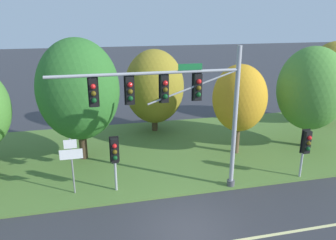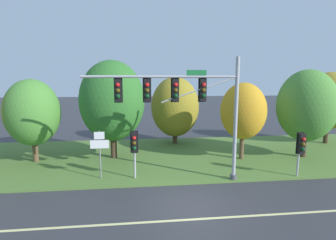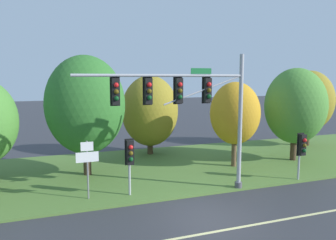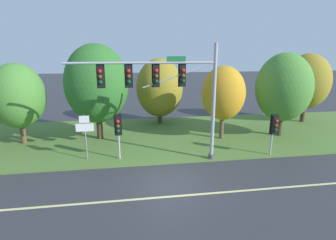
{
  "view_description": "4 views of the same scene",
  "coord_description": "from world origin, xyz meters",
  "px_view_note": "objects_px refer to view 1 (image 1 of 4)",
  "views": [
    {
      "loc": [
        -3.47,
        -11.13,
        8.59
      ],
      "look_at": [
        0.06,
        3.88,
        3.55
      ],
      "focal_mm": 35.0,
      "sensor_mm": 36.0,
      "label": 1
    },
    {
      "loc": [
        -2.4,
        -11.49,
        5.99
      ],
      "look_at": [
        -0.56,
        4.57,
        3.45
      ],
      "focal_mm": 28.0,
      "sensor_mm": 36.0,
      "label": 2
    },
    {
      "loc": [
        -6.29,
        -12.02,
        6.0
      ],
      "look_at": [
        -0.3,
        4.5,
        3.73
      ],
      "focal_mm": 35.0,
      "sensor_mm": 36.0,
      "label": 3
    },
    {
      "loc": [
        -1.95,
        -12.24,
        6.66
      ],
      "look_at": [
        0.44,
        3.5,
        2.56
      ],
      "focal_mm": 28.0,
      "sensor_mm": 36.0,
      "label": 4
    }
  ],
  "objects_px": {
    "pedestrian_signal_further_along": "(306,144)",
    "tree_behind_signpost": "(78,90)",
    "tree_mid_verge": "(154,87)",
    "traffic_signal_mast": "(177,100)",
    "tree_right_far": "(311,89)",
    "tree_tall_centre": "(240,98)",
    "pedestrian_signal_near_kerb": "(115,153)",
    "route_sign_post": "(72,158)",
    "tree_furthest_back": "(334,75)"
  },
  "relations": [
    {
      "from": "pedestrian_signal_further_along",
      "to": "tree_behind_signpost",
      "type": "distance_m",
      "value": 12.9
    },
    {
      "from": "pedestrian_signal_further_along",
      "to": "tree_mid_verge",
      "type": "bearing_deg",
      "value": 123.92
    },
    {
      "from": "traffic_signal_mast",
      "to": "tree_right_far",
      "type": "relative_size",
      "value": 1.32
    },
    {
      "from": "traffic_signal_mast",
      "to": "tree_tall_centre",
      "type": "bearing_deg",
      "value": 38.0
    },
    {
      "from": "traffic_signal_mast",
      "to": "pedestrian_signal_further_along",
      "type": "distance_m",
      "value": 7.51
    },
    {
      "from": "tree_behind_signpost",
      "to": "tree_right_far",
      "type": "distance_m",
      "value": 14.46
    },
    {
      "from": "pedestrian_signal_further_along",
      "to": "tree_right_far",
      "type": "bearing_deg",
      "value": 54.0
    },
    {
      "from": "pedestrian_signal_further_along",
      "to": "tree_mid_verge",
      "type": "height_order",
      "value": "tree_mid_verge"
    },
    {
      "from": "pedestrian_signal_near_kerb",
      "to": "pedestrian_signal_further_along",
      "type": "xyz_separation_m",
      "value": [
        9.87,
        -0.84,
        -0.12
      ]
    },
    {
      "from": "route_sign_post",
      "to": "tree_mid_verge",
      "type": "height_order",
      "value": "tree_mid_verge"
    },
    {
      "from": "pedestrian_signal_further_along",
      "to": "tree_right_far",
      "type": "relative_size",
      "value": 0.42
    },
    {
      "from": "pedestrian_signal_further_along",
      "to": "traffic_signal_mast",
      "type": "bearing_deg",
      "value": 179.06
    },
    {
      "from": "tree_right_far",
      "to": "pedestrian_signal_further_along",
      "type": "bearing_deg",
      "value": -126.0
    },
    {
      "from": "pedestrian_signal_near_kerb",
      "to": "route_sign_post",
      "type": "relative_size",
      "value": 1.01
    },
    {
      "from": "pedestrian_signal_near_kerb",
      "to": "tree_furthest_back",
      "type": "xyz_separation_m",
      "value": [
        17.51,
        6.91,
        1.83
      ]
    },
    {
      "from": "tree_mid_verge",
      "to": "tree_tall_centre",
      "type": "height_order",
      "value": "tree_mid_verge"
    },
    {
      "from": "pedestrian_signal_further_along",
      "to": "tree_tall_centre",
      "type": "relative_size",
      "value": 0.49
    },
    {
      "from": "tree_mid_verge",
      "to": "tree_right_far",
      "type": "distance_m",
      "value": 10.63
    },
    {
      "from": "route_sign_post",
      "to": "tree_mid_verge",
      "type": "distance_m",
      "value": 10.01
    },
    {
      "from": "pedestrian_signal_near_kerb",
      "to": "pedestrian_signal_further_along",
      "type": "bearing_deg",
      "value": -4.89
    },
    {
      "from": "tree_behind_signpost",
      "to": "tree_right_far",
      "type": "xyz_separation_m",
      "value": [
        14.39,
        -1.38,
        -0.37
      ]
    },
    {
      "from": "route_sign_post",
      "to": "tree_behind_signpost",
      "type": "xyz_separation_m",
      "value": [
        0.41,
        4.18,
        2.37
      ]
    },
    {
      "from": "tree_tall_centre",
      "to": "tree_right_far",
      "type": "distance_m",
      "value": 4.93
    },
    {
      "from": "tree_behind_signpost",
      "to": "tree_right_far",
      "type": "bearing_deg",
      "value": -5.48
    },
    {
      "from": "pedestrian_signal_near_kerb",
      "to": "tree_right_far",
      "type": "height_order",
      "value": "tree_right_far"
    },
    {
      "from": "route_sign_post",
      "to": "tree_behind_signpost",
      "type": "distance_m",
      "value": 4.83
    },
    {
      "from": "traffic_signal_mast",
      "to": "tree_behind_signpost",
      "type": "xyz_separation_m",
      "value": [
        -4.52,
        5.25,
        -0.46
      ]
    },
    {
      "from": "tree_tall_centre",
      "to": "tree_furthest_back",
      "type": "height_order",
      "value": "tree_furthest_back"
    },
    {
      "from": "traffic_signal_mast",
      "to": "pedestrian_signal_further_along",
      "type": "bearing_deg",
      "value": -0.94
    },
    {
      "from": "tree_mid_verge",
      "to": "route_sign_post",
      "type": "bearing_deg",
      "value": -124.64
    },
    {
      "from": "tree_behind_signpost",
      "to": "tree_tall_centre",
      "type": "relative_size",
      "value": 1.28
    },
    {
      "from": "tree_behind_signpost",
      "to": "tree_mid_verge",
      "type": "distance_m",
      "value": 6.62
    },
    {
      "from": "traffic_signal_mast",
      "to": "tree_tall_centre",
      "type": "relative_size",
      "value": 1.55
    },
    {
      "from": "tree_tall_centre",
      "to": "tree_right_far",
      "type": "relative_size",
      "value": 0.86
    },
    {
      "from": "pedestrian_signal_near_kerb",
      "to": "tree_mid_verge",
      "type": "xyz_separation_m",
      "value": [
        3.6,
        8.49,
        1.29
      ]
    },
    {
      "from": "pedestrian_signal_near_kerb",
      "to": "tree_mid_verge",
      "type": "relative_size",
      "value": 0.48
    },
    {
      "from": "pedestrian_signal_further_along",
      "to": "tree_mid_verge",
      "type": "relative_size",
      "value": 0.45
    },
    {
      "from": "tree_mid_verge",
      "to": "tree_furthest_back",
      "type": "bearing_deg",
      "value": -6.46
    },
    {
      "from": "pedestrian_signal_near_kerb",
      "to": "pedestrian_signal_further_along",
      "type": "relative_size",
      "value": 1.05
    },
    {
      "from": "tree_tall_centre",
      "to": "tree_furthest_back",
      "type": "xyz_separation_m",
      "value": [
        9.66,
        3.77,
        0.34
      ]
    },
    {
      "from": "tree_behind_signpost",
      "to": "pedestrian_signal_near_kerb",
      "type": "bearing_deg",
      "value": -70.28
    },
    {
      "from": "tree_behind_signpost",
      "to": "tree_mid_verge",
      "type": "relative_size",
      "value": 1.19
    },
    {
      "from": "route_sign_post",
      "to": "tree_mid_verge",
      "type": "bearing_deg",
      "value": 55.36
    },
    {
      "from": "pedestrian_signal_near_kerb",
      "to": "pedestrian_signal_further_along",
      "type": "height_order",
      "value": "pedestrian_signal_near_kerb"
    },
    {
      "from": "traffic_signal_mast",
      "to": "tree_behind_signpost",
      "type": "bearing_deg",
      "value": 130.7
    },
    {
      "from": "traffic_signal_mast",
      "to": "route_sign_post",
      "type": "bearing_deg",
      "value": 167.76
    },
    {
      "from": "traffic_signal_mast",
      "to": "tree_right_far",
      "type": "distance_m",
      "value": 10.64
    },
    {
      "from": "route_sign_post",
      "to": "pedestrian_signal_near_kerb",
      "type": "bearing_deg",
      "value": -9.46
    },
    {
      "from": "tree_behind_signpost",
      "to": "tree_mid_verge",
      "type": "bearing_deg",
      "value": 37.24
    },
    {
      "from": "tree_tall_centre",
      "to": "traffic_signal_mast",
      "type": "bearing_deg",
      "value": -142.0
    }
  ]
}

